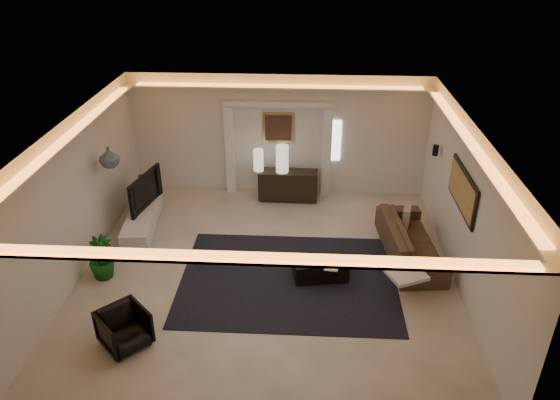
# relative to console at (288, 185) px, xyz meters

# --- Properties ---
(floor) EXTENTS (7.00, 7.00, 0.00)m
(floor) POSITION_rel_console_xyz_m (-0.26, -2.99, -0.40)
(floor) COLOR beige
(floor) RESTS_ON ground
(ceiling) EXTENTS (7.00, 7.00, 0.00)m
(ceiling) POSITION_rel_console_xyz_m (-0.26, -2.99, 2.50)
(ceiling) COLOR white
(ceiling) RESTS_ON ground
(wall_back) EXTENTS (7.00, 0.00, 7.00)m
(wall_back) POSITION_rel_console_xyz_m (-0.26, 0.51, 1.05)
(wall_back) COLOR beige
(wall_back) RESTS_ON ground
(wall_front) EXTENTS (7.00, 0.00, 7.00)m
(wall_front) POSITION_rel_console_xyz_m (-0.26, -6.49, 1.05)
(wall_front) COLOR beige
(wall_front) RESTS_ON ground
(wall_left) EXTENTS (0.00, 7.00, 7.00)m
(wall_left) POSITION_rel_console_xyz_m (-3.76, -2.99, 1.05)
(wall_left) COLOR beige
(wall_left) RESTS_ON ground
(wall_right) EXTENTS (0.00, 7.00, 7.00)m
(wall_right) POSITION_rel_console_xyz_m (3.24, -2.99, 1.05)
(wall_right) COLOR beige
(wall_right) RESTS_ON ground
(cove_soffit) EXTENTS (7.00, 7.00, 0.04)m
(cove_soffit) POSITION_rel_console_xyz_m (-0.26, -2.99, 2.22)
(cove_soffit) COLOR silver
(cove_soffit) RESTS_ON ceiling
(daylight_slit) EXTENTS (0.25, 0.03, 1.00)m
(daylight_slit) POSITION_rel_console_xyz_m (1.09, 0.49, 0.95)
(daylight_slit) COLOR white
(daylight_slit) RESTS_ON wall_back
(area_rug) EXTENTS (4.00, 3.00, 0.01)m
(area_rug) POSITION_rel_console_xyz_m (0.14, -3.19, -0.39)
(area_rug) COLOR black
(area_rug) RESTS_ON ground
(pilaster_left) EXTENTS (0.22, 0.20, 2.20)m
(pilaster_left) POSITION_rel_console_xyz_m (-1.41, 0.41, 0.70)
(pilaster_left) COLOR silver
(pilaster_left) RESTS_ON ground
(pilaster_right) EXTENTS (0.22, 0.20, 2.20)m
(pilaster_right) POSITION_rel_console_xyz_m (0.89, 0.41, 0.70)
(pilaster_right) COLOR silver
(pilaster_right) RESTS_ON ground
(alcove_header) EXTENTS (2.52, 0.20, 0.12)m
(alcove_header) POSITION_rel_console_xyz_m (-0.26, 0.41, 1.85)
(alcove_header) COLOR silver
(alcove_header) RESTS_ON wall_back
(painting_frame) EXTENTS (0.74, 0.04, 0.74)m
(painting_frame) POSITION_rel_console_xyz_m (-0.26, 0.48, 1.25)
(painting_frame) COLOR tan
(painting_frame) RESTS_ON wall_back
(painting_canvas) EXTENTS (0.62, 0.02, 0.62)m
(painting_canvas) POSITION_rel_console_xyz_m (-0.26, 0.46, 1.25)
(painting_canvas) COLOR #4C2D1E
(painting_canvas) RESTS_ON wall_back
(art_panel_frame) EXTENTS (0.04, 1.64, 0.74)m
(art_panel_frame) POSITION_rel_console_xyz_m (3.21, -2.69, 1.30)
(art_panel_frame) COLOR black
(art_panel_frame) RESTS_ON wall_right
(art_panel_gold) EXTENTS (0.02, 1.50, 0.62)m
(art_panel_gold) POSITION_rel_console_xyz_m (3.19, -2.69, 1.30)
(art_panel_gold) COLOR tan
(art_panel_gold) RESTS_ON wall_right
(wall_sconce) EXTENTS (0.12, 0.12, 0.22)m
(wall_sconce) POSITION_rel_console_xyz_m (3.12, -0.79, 1.28)
(wall_sconce) COLOR black
(wall_sconce) RESTS_ON wall_right
(wall_niche) EXTENTS (0.10, 0.55, 0.04)m
(wall_niche) POSITION_rel_console_xyz_m (-3.70, -1.59, 1.25)
(wall_niche) COLOR silver
(wall_niche) RESTS_ON wall_left
(console) EXTENTS (1.40, 0.46, 0.70)m
(console) POSITION_rel_console_xyz_m (0.00, 0.00, 0.00)
(console) COLOR black
(console) RESTS_ON ground
(lamp_left) EXTENTS (0.30, 0.30, 0.52)m
(lamp_left) POSITION_rel_console_xyz_m (-0.70, 0.02, 0.69)
(lamp_left) COLOR beige
(lamp_left) RESTS_ON console
(lamp_right) EXTENTS (0.37, 0.37, 0.65)m
(lamp_right) POSITION_rel_console_xyz_m (-0.14, -0.02, 0.69)
(lamp_right) COLOR silver
(lamp_right) RESTS_ON console
(media_ledge) EXTENTS (0.79, 2.24, 0.41)m
(media_ledge) POSITION_rel_console_xyz_m (-3.09, -1.49, -0.18)
(media_ledge) COLOR silver
(media_ledge) RESTS_ON ground
(tv) EXTENTS (1.31, 0.44, 0.75)m
(tv) POSITION_rel_console_xyz_m (-3.14, -1.25, 0.43)
(tv) COLOR black
(tv) RESTS_ON media_ledge
(figurine) EXTENTS (0.16, 0.16, 0.34)m
(figurine) POSITION_rel_console_xyz_m (-3.36, -0.46, 0.24)
(figurine) COLOR black
(figurine) RESTS_ON media_ledge
(ginger_jar) EXTENTS (0.48, 0.48, 0.41)m
(ginger_jar) POSITION_rel_console_xyz_m (-3.41, -1.97, 1.47)
(ginger_jar) COLOR slate
(ginger_jar) RESTS_ON wall_niche
(plant) EXTENTS (0.49, 0.49, 0.84)m
(plant) POSITION_rel_console_xyz_m (-3.32, -3.29, 0.02)
(plant) COLOR #104411
(plant) RESTS_ON ground
(sofa) EXTENTS (2.45, 1.13, 0.69)m
(sofa) POSITION_rel_console_xyz_m (2.52, -2.23, -0.05)
(sofa) COLOR #453521
(sofa) RESTS_ON ground
(throw_blanket) EXTENTS (0.77, 0.71, 0.07)m
(throw_blanket) POSITION_rel_console_xyz_m (2.20, -3.69, 0.15)
(throw_blanket) COLOR beige
(throw_blanket) RESTS_ON sofa
(throw_pillow) EXTENTS (0.25, 0.46, 0.44)m
(throw_pillow) POSITION_rel_console_xyz_m (2.51, -1.64, 0.15)
(throw_pillow) COLOR tan
(throw_pillow) RESTS_ON sofa
(coffee_table) EXTENTS (1.06, 0.69, 0.37)m
(coffee_table) POSITION_rel_console_xyz_m (0.74, -3.09, -0.20)
(coffee_table) COLOR black
(coffee_table) RESTS_ON ground
(bowl) EXTENTS (0.39, 0.39, 0.08)m
(bowl) POSITION_rel_console_xyz_m (0.66, -3.24, 0.05)
(bowl) COLOR black
(bowl) RESTS_ON coffee_table
(magazine) EXTENTS (0.26, 0.20, 0.03)m
(magazine) POSITION_rel_console_xyz_m (0.92, -3.35, 0.02)
(magazine) COLOR white
(magazine) RESTS_ON coffee_table
(armchair) EXTENTS (0.98, 0.98, 0.64)m
(armchair) POSITION_rel_console_xyz_m (-2.33, -5.03, -0.08)
(armchair) COLOR black
(armchair) RESTS_ON ground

